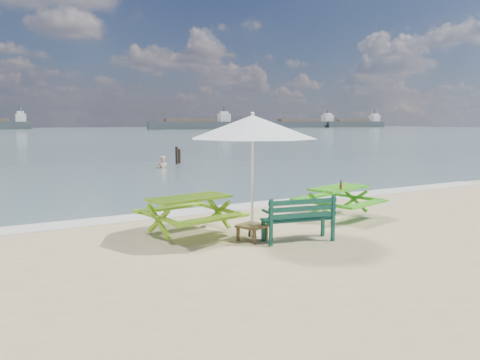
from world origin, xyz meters
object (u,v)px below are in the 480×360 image
patio_umbrella (253,127)px  beer_bottle (341,186)px  picnic_table_left (190,217)px  picnic_table_right (339,203)px  side_table (252,232)px  swimmer (162,173)px  park_bench (298,228)px

patio_umbrella → beer_bottle: bearing=10.3°
picnic_table_left → picnic_table_right: picnic_table_left is taller
side_table → beer_bottle: bearing=10.3°
swimmer → patio_umbrella: bearing=-103.1°
picnic_table_left → park_bench: 2.31m
patio_umbrella → side_table: bearing=0.0°
park_bench → swimmer: bearing=80.1°
picnic_table_left → swimmer: (4.35, 13.65, -0.64)m
picnic_table_left → picnic_table_right: 3.96m
picnic_table_left → side_table: bearing=-50.0°
picnic_table_left → picnic_table_right: size_ratio=1.00×
side_table → beer_bottle: (2.78, 0.50, 0.69)m
swimmer → picnic_table_left: bearing=-107.7°
picnic_table_right → swimmer: 13.88m
picnic_table_right → swimmer: picnic_table_right is taller
picnic_table_right → side_table: size_ratio=3.26×
picnic_table_left → park_bench: park_bench is taller
park_bench → patio_umbrella: bearing=148.2°
side_table → beer_bottle: beer_bottle is taller
park_bench → swimmer: size_ratio=0.85×
patio_umbrella → swimmer: 15.34m
side_table → patio_umbrella: bearing=180.0°
picnic_table_left → beer_bottle: (3.69, -0.58, 0.47)m
patio_umbrella → picnic_table_left: bearing=130.0°
patio_umbrella → park_bench: bearing=-31.8°
park_bench → swimmer: (2.65, 15.22, -0.52)m
side_table → swimmer: bearing=76.9°
picnic_table_left → beer_bottle: 3.76m
beer_bottle → swimmer: beer_bottle is taller
side_table → patio_umbrella: patio_umbrella is taller
side_table → swimmer: size_ratio=0.38×
beer_bottle → park_bench: bearing=-153.5°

